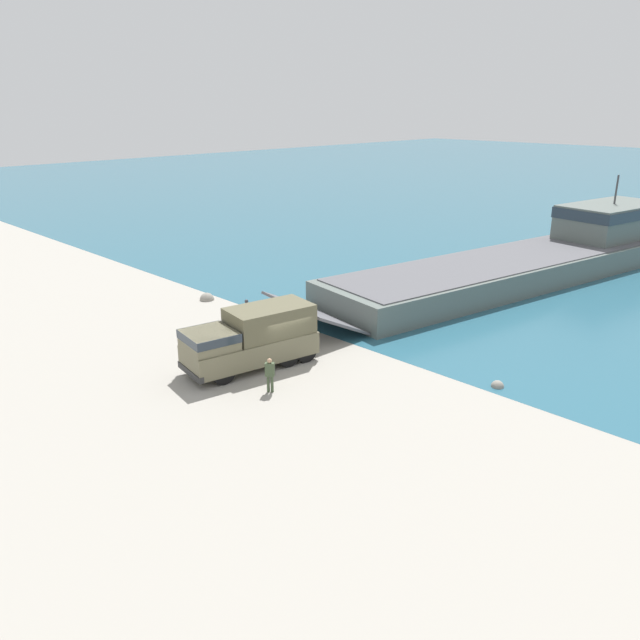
{
  "coord_description": "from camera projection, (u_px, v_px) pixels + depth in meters",
  "views": [
    {
      "loc": [
        22.78,
        -19.82,
        12.89
      ],
      "look_at": [
        0.13,
        2.86,
        1.67
      ],
      "focal_mm": 35.0,
      "sensor_mm": 36.0,
      "label": 1
    }
  ],
  "objects": [
    {
      "name": "soldier_on_ramp",
      "position": [
        270.0,
        373.0,
        29.02
      ],
      "size": [
        0.49,
        0.47,
        1.71
      ],
      "rotation": [
        0.0,
        0.0,
        2.29
      ],
      "color": "#3D4C33",
      "rests_on": "ground_plane"
    },
    {
      "name": "mooring_bollard",
      "position": [
        247.0,
        305.0,
        40.49
      ],
      "size": [
        0.25,
        0.25,
        0.82
      ],
      "color": "#333338",
      "rests_on": "ground_plane"
    },
    {
      "name": "shoreline_rock_a",
      "position": [
        207.0,
        300.0,
        43.01
      ],
      "size": [
        1.0,
        1.0,
        1.0
      ],
      "primitive_type": "sphere",
      "color": "gray",
      "rests_on": "ground_plane"
    },
    {
      "name": "ground_plane",
      "position": [
        280.0,
        362.0,
        32.69
      ],
      "size": [
        240.0,
        240.0,
        0.0
      ],
      "primitive_type": "plane",
      "color": "#9E998E"
    },
    {
      "name": "shoreline_rock_b",
      "position": [
        497.0,
        387.0,
        29.88
      ],
      "size": [
        0.62,
        0.62,
        0.62
      ],
      "primitive_type": "sphere",
      "color": "gray",
      "rests_on": "ground_plane"
    },
    {
      "name": "landing_craft",
      "position": [
        546.0,
        253.0,
        49.16
      ],
      "size": [
        13.06,
        38.87,
        7.15
      ],
      "rotation": [
        0.0,
        0.0,
        -0.17
      ],
      "color": "#56605B",
      "rests_on": "ground_plane"
    },
    {
      "name": "military_truck",
      "position": [
        252.0,
        338.0,
        31.67
      ],
      "size": [
        3.67,
        7.2,
        3.05
      ],
      "rotation": [
        0.0,
        0.0,
        -1.74
      ],
      "color": "#6B664C",
      "rests_on": "ground_plane"
    }
  ]
}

